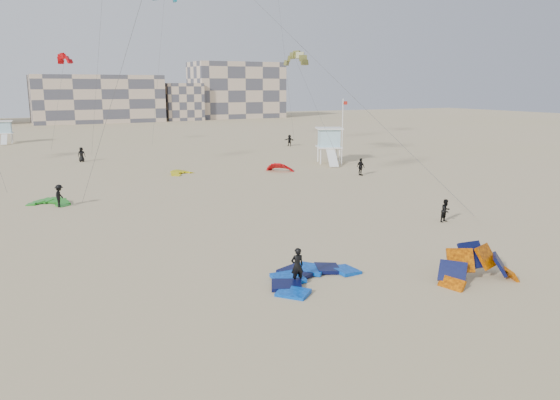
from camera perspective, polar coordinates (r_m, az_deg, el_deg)
name	(u,v)px	position (r m, az deg, el deg)	size (l,w,h in m)	color
ground	(316,292)	(25.55, 3.79, -9.57)	(320.00, 320.00, 0.00)	tan
kite_ground_blue	(312,280)	(27.00, 3.37, -8.37)	(4.80, 5.01, 0.58)	blue
kite_ground_orange	(478,281)	(28.49, 19.95, -7.99)	(4.33, 3.10, 2.94)	#FF7700
kite_ground_green	(50,204)	(47.45, -22.91, -0.42)	(3.15, 3.31, 0.70)	#1E9726
kite_ground_red_far	(280,171)	(60.84, 0.00, 3.04)	(2.84, 2.67, 1.44)	#BD0400
kite_ground_yellow	(181,174)	(59.67, -10.26, 2.68)	(2.69, 2.78, 0.74)	yellow
kitesurfer_main	(297,266)	(26.23, 1.81, -6.89)	(0.65, 0.43, 1.79)	black
kitesurfer_b	(446,211)	(39.65, 16.93, -1.07)	(0.78, 0.61, 1.61)	black
kitesurfer_c	(59,196)	(45.93, -22.06, 0.41)	(1.16, 0.67, 1.79)	black
kitesurfer_d	(361,167)	(58.35, 8.44, 3.44)	(1.07, 0.45, 1.83)	black
kitesurfer_e	(81,154)	(72.63, -20.04, 4.49)	(0.89, 0.58, 1.83)	black
kitesurfer_f	(289,140)	(86.37, 0.99, 6.25)	(1.64, 0.52, 1.77)	black
kite_fly_olive	(296,60)	(69.30, 1.66, 14.43)	(4.24, 11.73, 12.60)	brown
kite_fly_red	(64,60)	(87.90, -21.60, 13.49)	(5.41, 11.05, 13.28)	#BD0400
lifeguard_tower_near	(329,146)	(67.34, 5.15, 5.69)	(4.01, 6.44, 4.33)	white
lifeguard_tower_far	(5,132)	(101.25, -26.82, 6.35)	(2.85, 5.18, 3.70)	white
flagpole	(343,131)	(64.92, 6.55, 7.18)	(0.64, 0.10, 7.85)	white
condo_mid	(97,99)	(152.12, -18.58, 10.00)	(32.00, 16.00, 12.00)	#CBB195
condo_east	(236,90)	(164.64, -4.58, 11.36)	(26.00, 14.00, 16.00)	#CBB195
condo_fill_right	(181,102)	(154.94, -10.26, 10.07)	(10.00, 10.00, 10.00)	#CBB195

